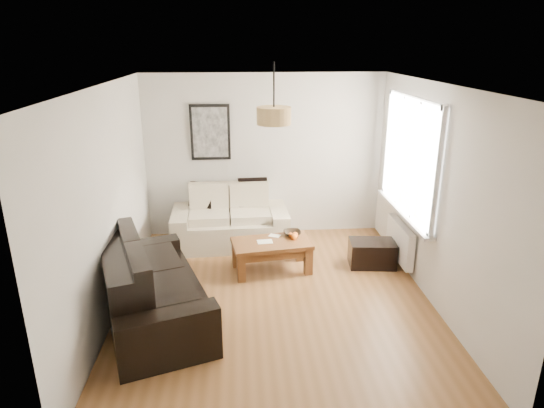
{
  "coord_description": "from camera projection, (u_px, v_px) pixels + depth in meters",
  "views": [
    {
      "loc": [
        -0.42,
        -5.14,
        3.03
      ],
      "look_at": [
        0.0,
        0.6,
        1.05
      ],
      "focal_mm": 31.09,
      "sensor_mm": 36.0,
      "label": 1
    }
  ],
  "objects": [
    {
      "name": "wall_front",
      "position": [
        301.0,
        302.0,
        3.32
      ],
      "size": [
        3.8,
        0.04,
        2.6
      ],
      "primitive_type": null,
      "color": "silver",
      "rests_on": "floor"
    },
    {
      "name": "wall_right",
      "position": [
        436.0,
        197.0,
        5.57
      ],
      "size": [
        0.04,
        4.5,
        2.6
      ],
      "primitive_type": null,
      "color": "silver",
      "rests_on": "floor"
    },
    {
      "name": "pendant_shade",
      "position": [
        274.0,
        116.0,
        5.42
      ],
      "size": [
        0.4,
        0.4,
        0.2
      ],
      "primitive_type": "cylinder",
      "color": "tan",
      "rests_on": "ceiling"
    },
    {
      "name": "coffee_table",
      "position": [
        272.0,
        256.0,
        6.54
      ],
      "size": [
        1.14,
        0.73,
        0.44
      ],
      "primitive_type": null,
      "rotation": [
        0.0,
        0.0,
        0.15
      ],
      "color": "brown",
      "rests_on": "floor"
    },
    {
      "name": "cushion_right",
      "position": [
        253.0,
        192.0,
        7.48
      ],
      "size": [
        0.46,
        0.17,
        0.45
      ],
      "primitive_type": "cube",
      "rotation": [
        0.0,
        0.0,
        0.06
      ],
      "color": "black",
      "rests_on": "loveseat_cream"
    },
    {
      "name": "ceiling",
      "position": [
        276.0,
        85.0,
        5.01
      ],
      "size": [
        3.8,
        4.5,
        0.0
      ],
      "primitive_type": null,
      "color": "white",
      "rests_on": "floor"
    },
    {
      "name": "poster",
      "position": [
        210.0,
        132.0,
        7.34
      ],
      "size": [
        0.62,
        0.04,
        0.87
      ],
      "primitive_type": null,
      "color": "black",
      "rests_on": "wall_back"
    },
    {
      "name": "fruit_bowl",
      "position": [
        292.0,
        233.0,
        6.68
      ],
      "size": [
        0.27,
        0.27,
        0.06
      ],
      "primitive_type": "imported",
      "rotation": [
        0.0,
        0.0,
        0.08
      ],
      "color": "black",
      "rests_on": "coffee_table"
    },
    {
      "name": "orange_a",
      "position": [
        294.0,
        237.0,
        6.52
      ],
      "size": [
        0.09,
        0.09,
        0.08
      ],
      "primitive_type": "sphere",
      "rotation": [
        0.0,
        0.0,
        -0.06
      ],
      "color": "orange",
      "rests_on": "fruit_bowl"
    },
    {
      "name": "loveseat_cream",
      "position": [
        230.0,
        217.0,
        7.36
      ],
      "size": [
        1.81,
        1.03,
        0.88
      ],
      "primitive_type": null,
      "rotation": [
        0.0,
        0.0,
        0.04
      ],
      "color": "beige",
      "rests_on": "floor"
    },
    {
      "name": "papers",
      "position": [
        265.0,
        242.0,
        6.46
      ],
      "size": [
        0.22,
        0.16,
        0.01
      ],
      "primitive_type": "cube",
      "rotation": [
        0.0,
        0.0,
        0.09
      ],
      "color": "white",
      "rests_on": "coffee_table"
    },
    {
      "name": "sofa_leather",
      "position": [
        152.0,
        283.0,
        5.33
      ],
      "size": [
        1.62,
        2.28,
        0.89
      ],
      "primitive_type": null,
      "rotation": [
        0.0,
        0.0,
        1.9
      ],
      "color": "black",
      "rests_on": "floor"
    },
    {
      "name": "wall_left",
      "position": [
        108.0,
        204.0,
        5.31
      ],
      "size": [
        0.04,
        4.5,
        2.6
      ],
      "primitive_type": null,
      "color": "silver",
      "rests_on": "floor"
    },
    {
      "name": "floor",
      "position": [
        275.0,
        299.0,
        5.86
      ],
      "size": [
        4.5,
        4.5,
        0.0
      ],
      "primitive_type": "plane",
      "color": "brown",
      "rests_on": "ground"
    },
    {
      "name": "orange_b",
      "position": [
        295.0,
        235.0,
        6.58
      ],
      "size": [
        0.11,
        0.11,
        0.09
      ],
      "primitive_type": "sphere",
      "rotation": [
        0.0,
        0.0,
        0.33
      ],
      "color": "orange",
      "rests_on": "fruit_bowl"
    },
    {
      "name": "orange_c",
      "position": [
        291.0,
        235.0,
        6.59
      ],
      "size": [
        0.07,
        0.07,
        0.07
      ],
      "primitive_type": "sphere",
      "rotation": [
        0.0,
        0.0,
        -0.03
      ],
      "color": "#E85B13",
      "rests_on": "fruit_bowl"
    },
    {
      "name": "window_bay",
      "position": [
        411.0,
        157.0,
        6.22
      ],
      "size": [
        0.14,
        1.9,
        1.6
      ],
      "primitive_type": null,
      "color": "white",
      "rests_on": "wall_right"
    },
    {
      "name": "ottoman",
      "position": [
        372.0,
        253.0,
        6.7
      ],
      "size": [
        0.68,
        0.47,
        0.37
      ],
      "primitive_type": "cube",
      "rotation": [
        0.0,
        0.0,
        -0.1
      ],
      "color": "black",
      "rests_on": "floor"
    },
    {
      "name": "cushion_left",
      "position": [
        202.0,
        195.0,
        7.43
      ],
      "size": [
        0.41,
        0.28,
        0.39
      ],
      "primitive_type": "cube",
      "rotation": [
        0.0,
        0.0,
        -0.45
      ],
      "color": "black",
      "rests_on": "loveseat_cream"
    },
    {
      "name": "wall_back",
      "position": [
        265.0,
        156.0,
        7.56
      ],
      "size": [
        3.8,
        0.04,
        2.6
      ],
      "primitive_type": null,
      "color": "silver",
      "rests_on": "floor"
    },
    {
      "name": "radiator",
      "position": [
        400.0,
        241.0,
        6.62
      ],
      "size": [
        0.1,
        0.9,
        0.52
      ],
      "primitive_type": "cube",
      "color": "white",
      "rests_on": "wall_right"
    }
  ]
}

